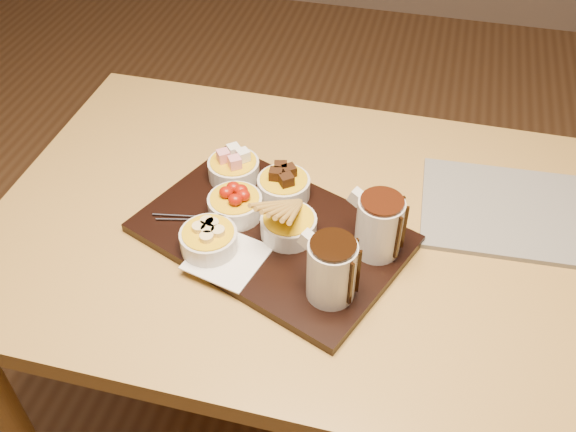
% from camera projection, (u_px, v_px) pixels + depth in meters
% --- Properties ---
extents(ground, '(5.00, 5.00, 0.00)m').
position_uv_depth(ground, '(305.00, 426.00, 1.70)').
color(ground, brown).
rests_on(ground, ground).
extents(dining_table, '(1.20, 0.80, 0.75)m').
position_uv_depth(dining_table, '(312.00, 260.00, 1.26)').
color(dining_table, '#B28A42').
rests_on(dining_table, ground).
extents(serving_board, '(0.54, 0.45, 0.02)m').
position_uv_depth(serving_board, '(272.00, 234.00, 1.16)').
color(serving_board, black).
rests_on(serving_board, dining_table).
extents(napkin, '(0.15, 0.15, 0.00)m').
position_uv_depth(napkin, '(227.00, 258.00, 1.10)').
color(napkin, white).
rests_on(napkin, serving_board).
extents(bowl_marshmallows, '(0.10, 0.10, 0.04)m').
position_uv_depth(bowl_marshmallows, '(234.00, 170.00, 1.25)').
color(bowl_marshmallows, silver).
rests_on(bowl_marshmallows, serving_board).
extents(bowl_cake, '(0.10, 0.10, 0.04)m').
position_uv_depth(bowl_cake, '(284.00, 187.00, 1.21)').
color(bowl_cake, silver).
rests_on(bowl_cake, serving_board).
extents(bowl_strawberries, '(0.10, 0.10, 0.04)m').
position_uv_depth(bowl_strawberries, '(235.00, 206.00, 1.17)').
color(bowl_strawberries, silver).
rests_on(bowl_strawberries, serving_board).
extents(bowl_biscotti, '(0.10, 0.10, 0.04)m').
position_uv_depth(bowl_biscotti, '(289.00, 226.00, 1.13)').
color(bowl_biscotti, silver).
rests_on(bowl_biscotti, serving_board).
extents(bowl_bananas, '(0.10, 0.10, 0.04)m').
position_uv_depth(bowl_bananas, '(209.00, 241.00, 1.11)').
color(bowl_bananas, silver).
rests_on(bowl_bananas, serving_board).
extents(pitcher_dark_chocolate, '(0.10, 0.10, 0.11)m').
position_uv_depth(pitcher_dark_chocolate, '(331.00, 271.00, 1.01)').
color(pitcher_dark_chocolate, silver).
rests_on(pitcher_dark_chocolate, serving_board).
extents(pitcher_milk_chocolate, '(0.10, 0.10, 0.11)m').
position_uv_depth(pitcher_milk_chocolate, '(379.00, 227.00, 1.08)').
color(pitcher_milk_chocolate, silver).
rests_on(pitcher_milk_chocolate, serving_board).
extents(fondue_skewers, '(0.07, 0.26, 0.01)m').
position_uv_depth(fondue_skewers, '(223.00, 218.00, 1.17)').
color(fondue_skewers, silver).
rests_on(fondue_skewers, serving_board).
extents(newspaper, '(0.33, 0.27, 0.01)m').
position_uv_depth(newspaper, '(507.00, 211.00, 1.21)').
color(newspaper, beige).
rests_on(newspaper, dining_table).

